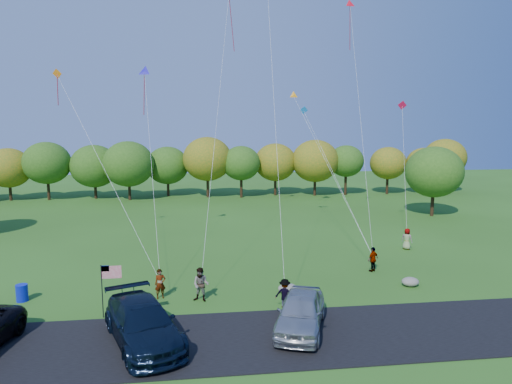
{
  "coord_description": "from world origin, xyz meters",
  "views": [
    {
      "loc": [
        -0.81,
        -23.39,
        9.61
      ],
      "look_at": [
        2.91,
        6.0,
        5.29
      ],
      "focal_mm": 32.0,
      "sensor_mm": 36.0,
      "label": 1
    }
  ],
  "objects_px": {
    "flyer_d": "(373,259)",
    "flyer_b": "(201,285)",
    "trash_barrel": "(22,293)",
    "flyer_e": "(407,239)",
    "flyer_a": "(160,284)",
    "minivan_silver": "(301,312)",
    "flyer_c": "(285,294)",
    "minivan_navy": "(143,323)"
  },
  "relations": [
    {
      "from": "flyer_e",
      "to": "trash_barrel",
      "type": "height_order",
      "value": "flyer_e"
    },
    {
      "from": "flyer_a",
      "to": "flyer_d",
      "type": "relative_size",
      "value": 1.01
    },
    {
      "from": "minivan_navy",
      "to": "flyer_e",
      "type": "height_order",
      "value": "minivan_navy"
    },
    {
      "from": "minivan_silver",
      "to": "flyer_e",
      "type": "distance_m",
      "value": 17.3
    },
    {
      "from": "flyer_d",
      "to": "flyer_c",
      "type": "bearing_deg",
      "value": 6.05
    },
    {
      "from": "minivan_silver",
      "to": "flyer_a",
      "type": "bearing_deg",
      "value": 163.53
    },
    {
      "from": "minivan_silver",
      "to": "flyer_d",
      "type": "height_order",
      "value": "minivan_silver"
    },
    {
      "from": "flyer_a",
      "to": "trash_barrel",
      "type": "distance_m",
      "value": 7.58
    },
    {
      "from": "minivan_navy",
      "to": "flyer_d",
      "type": "bearing_deg",
      "value": 10.34
    },
    {
      "from": "minivan_silver",
      "to": "flyer_e",
      "type": "height_order",
      "value": "minivan_silver"
    },
    {
      "from": "flyer_e",
      "to": "trash_barrel",
      "type": "xyz_separation_m",
      "value": [
        -25.89,
        -7.47,
        -0.37
      ]
    },
    {
      "from": "minivan_silver",
      "to": "flyer_b",
      "type": "distance_m",
      "value": 6.3
    },
    {
      "from": "trash_barrel",
      "to": "flyer_e",
      "type": "bearing_deg",
      "value": 16.1
    },
    {
      "from": "minivan_silver",
      "to": "flyer_b",
      "type": "xyz_separation_m",
      "value": [
        -4.64,
        4.26,
        0.01
      ]
    },
    {
      "from": "flyer_b",
      "to": "flyer_c",
      "type": "relative_size",
      "value": 1.15
    },
    {
      "from": "trash_barrel",
      "to": "flyer_b",
      "type": "bearing_deg",
      "value": -7.25
    },
    {
      "from": "flyer_e",
      "to": "trash_barrel",
      "type": "distance_m",
      "value": 26.95
    },
    {
      "from": "flyer_c",
      "to": "flyer_d",
      "type": "xyz_separation_m",
      "value": [
        6.99,
        5.45,
        0.01
      ]
    },
    {
      "from": "flyer_a",
      "to": "flyer_c",
      "type": "xyz_separation_m",
      "value": [
        6.64,
        -2.38,
        -0.02
      ]
    },
    {
      "from": "minivan_silver",
      "to": "flyer_c",
      "type": "xyz_separation_m",
      "value": [
        -0.27,
        2.59,
        -0.11
      ]
    },
    {
      "from": "flyer_c",
      "to": "flyer_d",
      "type": "height_order",
      "value": "flyer_d"
    },
    {
      "from": "minivan_silver",
      "to": "flyer_a",
      "type": "xyz_separation_m",
      "value": [
        -6.9,
        4.98,
        -0.1
      ]
    },
    {
      "from": "flyer_b",
      "to": "trash_barrel",
      "type": "bearing_deg",
      "value": -166.55
    },
    {
      "from": "minivan_silver",
      "to": "flyer_a",
      "type": "relative_size",
      "value": 3.07
    },
    {
      "from": "minivan_navy",
      "to": "minivan_silver",
      "type": "relative_size",
      "value": 1.21
    },
    {
      "from": "flyer_a",
      "to": "minivan_silver",
      "type": "bearing_deg",
      "value": -50.52
    },
    {
      "from": "flyer_e",
      "to": "trash_barrel",
      "type": "relative_size",
      "value": 1.78
    },
    {
      "from": "flyer_a",
      "to": "flyer_e",
      "type": "relative_size",
      "value": 1.01
    },
    {
      "from": "minivan_navy",
      "to": "flyer_a",
      "type": "relative_size",
      "value": 3.72
    },
    {
      "from": "flyer_e",
      "to": "flyer_c",
      "type": "bearing_deg",
      "value": 85.99
    },
    {
      "from": "flyer_d",
      "to": "flyer_b",
      "type": "bearing_deg",
      "value": -13.48
    },
    {
      "from": "minivan_navy",
      "to": "trash_barrel",
      "type": "height_order",
      "value": "minivan_navy"
    },
    {
      "from": "minivan_navy",
      "to": "flyer_b",
      "type": "bearing_deg",
      "value": 40.31
    },
    {
      "from": "flyer_a",
      "to": "trash_barrel",
      "type": "relative_size",
      "value": 1.79
    },
    {
      "from": "minivan_silver",
      "to": "trash_barrel",
      "type": "relative_size",
      "value": 5.49
    },
    {
      "from": "minivan_navy",
      "to": "flyer_a",
      "type": "height_order",
      "value": "minivan_navy"
    },
    {
      "from": "flyer_a",
      "to": "flyer_b",
      "type": "height_order",
      "value": "flyer_b"
    },
    {
      "from": "flyer_a",
      "to": "trash_barrel",
      "type": "xyz_separation_m",
      "value": [
        -7.55,
        0.53,
        -0.37
      ]
    },
    {
      "from": "minivan_navy",
      "to": "minivan_silver",
      "type": "height_order",
      "value": "minivan_navy"
    },
    {
      "from": "flyer_a",
      "to": "flyer_c",
      "type": "relative_size",
      "value": 1.02
    },
    {
      "from": "flyer_b",
      "to": "flyer_c",
      "type": "height_order",
      "value": "flyer_b"
    },
    {
      "from": "minivan_navy",
      "to": "flyer_e",
      "type": "bearing_deg",
      "value": 14.76
    }
  ]
}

